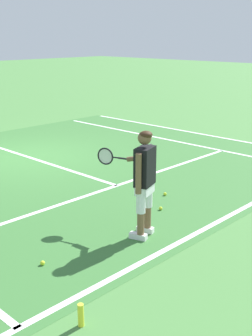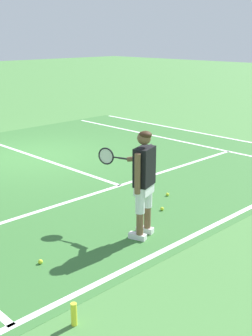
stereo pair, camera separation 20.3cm
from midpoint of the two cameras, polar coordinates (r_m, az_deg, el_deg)
ground_plane at (r=11.93m, az=-11.46°, el=1.53°), size 80.00×80.00×0.00m
court_inner_surface at (r=10.79m, az=-7.23°, el=0.11°), size 10.98×9.40×0.00m
line_baseline at (r=7.88m, az=13.19°, el=-6.64°), size 10.98×0.10×0.01m
line_service at (r=9.41m, az=-0.17°, el=-2.27°), size 8.23×0.10×0.01m
line_centre_service at (r=11.81m, az=-11.06°, el=1.41°), size 0.10×6.40×0.01m
line_singles_right at (r=13.57m, az=6.72°, el=3.62°), size 0.10×9.00×0.01m
line_doubles_right at (r=14.64m, az=10.13°, el=4.45°), size 0.10×9.00×0.01m
tennis_player at (r=6.79m, az=3.03°, el=-1.15°), size 0.58×1.22×1.71m
tennis_ball_near_feet at (r=6.42m, az=-10.08°, el=-11.83°), size 0.07×0.07×0.07m
tennis_ball_by_baseline at (r=8.85m, az=6.04°, el=-3.41°), size 0.07×0.07×0.07m
tennis_ball_mid_court at (r=8.13m, az=5.39°, el=-5.27°), size 0.07×0.07×0.07m
water_bottle at (r=5.14m, az=-5.55°, el=-18.29°), size 0.07×0.07×0.27m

